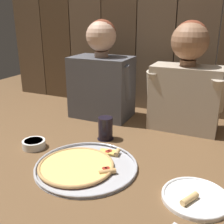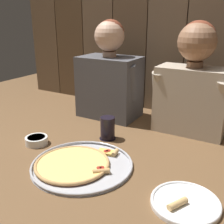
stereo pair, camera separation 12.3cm
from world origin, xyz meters
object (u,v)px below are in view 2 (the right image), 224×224
object	(u,v)px
drinking_glass	(108,128)
dipping_bowl	(37,140)
dinner_plate	(185,202)
diner_left	(109,76)
diner_right	(193,81)
pizza_tray	(78,164)

from	to	relation	value
drinking_glass	dipping_bowl	world-z (taller)	drinking_glass
dinner_plate	diner_left	size ratio (longest dim) A/B	0.40
dinner_plate	diner_left	world-z (taller)	diner_left
dinner_plate	diner_right	bearing A→B (deg)	104.64
diner_left	pizza_tray	bearing A→B (deg)	-71.14
dipping_bowl	diner_right	xyz separation A→B (m)	(0.59, 0.53, 0.25)
dinner_plate	diner_right	xyz separation A→B (m)	(-0.16, 0.61, 0.27)
dipping_bowl	diner_left	world-z (taller)	diner_left
pizza_tray	drinking_glass	distance (m)	0.30
drinking_glass	diner_left	size ratio (longest dim) A/B	0.20
pizza_tray	diner_left	bearing A→B (deg)	108.86
dinner_plate	drinking_glass	bearing A→B (deg)	147.37
pizza_tray	dipping_bowl	xyz separation A→B (m)	(-0.30, 0.06, 0.01)
dipping_bowl	diner_right	size ratio (longest dim) A/B	0.19
dipping_bowl	diner_left	xyz separation A→B (m)	(0.10, 0.53, 0.23)
diner_left	dinner_plate	bearing A→B (deg)	-43.01
dipping_bowl	diner_right	world-z (taller)	diner_right
dipping_bowl	diner_left	size ratio (longest dim) A/B	0.19
pizza_tray	diner_right	xyz separation A→B (m)	(0.29, 0.59, 0.27)
dipping_bowl	pizza_tray	bearing A→B (deg)	-12.09
dipping_bowl	dinner_plate	bearing A→B (deg)	-6.39
drinking_glass	diner_right	world-z (taller)	diner_right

